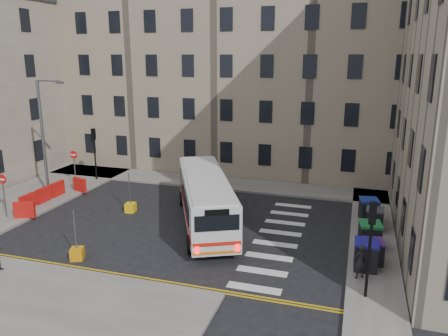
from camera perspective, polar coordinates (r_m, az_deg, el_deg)
The scene contains 20 objects.
ground at distance 25.88m, azimuth -1.62°, elevation -7.75°, with size 120.00×120.00×0.00m, color black.
pavement_north at distance 35.51m, azimuth -6.28°, elevation -1.45°, with size 36.00×3.20×0.15m, color slate.
pavement_east at distance 28.38m, azimuth 18.74°, elevation -6.33°, with size 2.40×26.00×0.15m, color slate.
pavement_west at distance 33.61m, azimuth -24.27°, elevation -3.63°, with size 6.00×22.00×0.15m, color slate.
terrace_north at distance 40.93m, azimuth -4.00°, elevation 12.85°, with size 38.30×10.80×17.20m.
traffic_light_east at distance 18.50m, azimuth 18.62°, elevation -8.31°, with size 0.28×0.22×4.10m.
traffic_light_nw at distance 35.91m, azimuth -16.59°, elevation 2.79°, with size 0.28×0.22×4.10m.
streetlamp at distance 32.72m, azimuth -22.58°, elevation 3.79°, with size 0.50×0.22×8.14m.
no_entry_north at distance 34.77m, azimuth -18.99°, elevation 0.89°, with size 0.60×0.08×3.00m.
no_entry_south at distance 29.64m, azimuth -26.91°, elevation -2.21°, with size 0.60×0.08×3.00m.
roadworks_barriers at distance 31.71m, azimuth -22.03°, elevation -3.35°, with size 1.66×6.26×1.00m.
bus at distance 25.76m, azimuth -2.47°, elevation -3.87°, with size 6.82×10.66×2.91m.
wheelie_bin_a at distance 21.66m, azimuth 18.03°, elevation -10.73°, with size 1.10×1.25×1.34m.
wheelie_bin_b at distance 22.35m, azimuth 18.90°, elevation -10.27°, with size 1.06×1.17×1.15m.
wheelie_bin_c at distance 23.89m, azimuth 18.50°, elevation -8.32°, with size 1.23×1.37×1.36m.
wheelie_bin_d at distance 26.47m, azimuth 19.06°, elevation -6.28°, with size 1.00×1.14×1.22m.
wheelie_bin_e at distance 27.73m, azimuth 18.38°, elevation -5.16°, with size 1.25×1.37×1.32m.
pedestrian at distance 20.67m, azimuth 17.35°, elevation -11.58°, with size 0.58×0.38×1.59m, color black.
bollard_yellow at distance 28.82m, azimuth -12.11°, elevation -5.07°, with size 0.60×0.60×0.60m, color yellow.
bollard_chevron at distance 23.12m, azimuth -18.62°, elevation -10.57°, with size 0.60×0.60×0.60m, color orange.
Camera 1 is at (7.83, -22.63, 9.82)m, focal length 35.00 mm.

